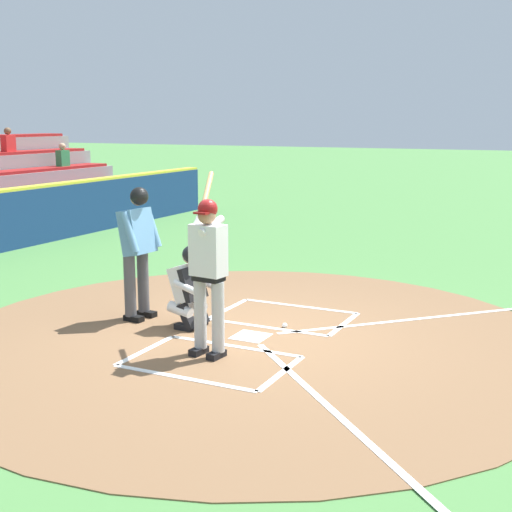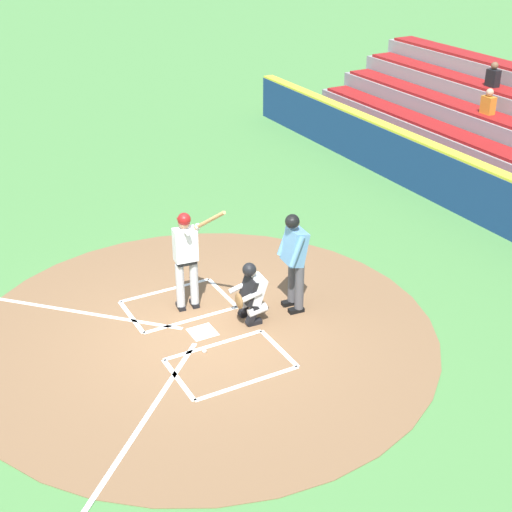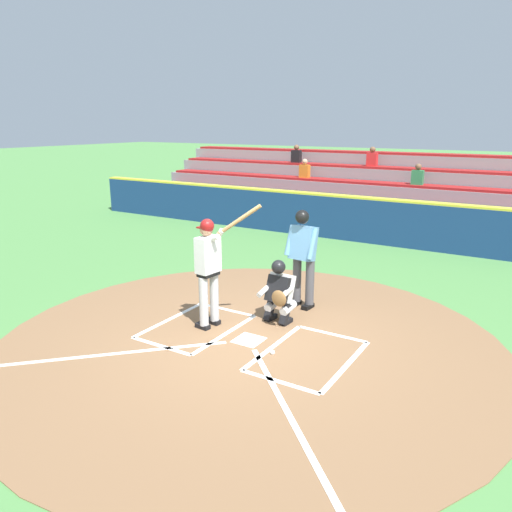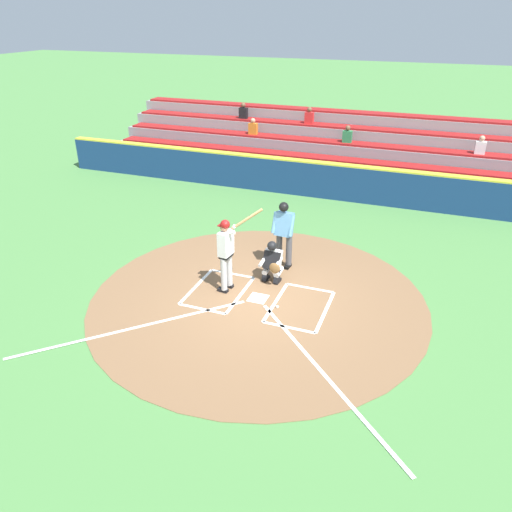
# 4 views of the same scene
# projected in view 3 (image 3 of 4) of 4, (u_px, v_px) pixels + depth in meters

# --- Properties ---
(ground_plane) EXTENTS (120.00, 120.00, 0.00)m
(ground_plane) POSITION_uv_depth(u_px,v_px,m) (249.00, 341.00, 7.88)
(ground_plane) COLOR #4C8442
(dirt_circle) EXTENTS (8.00, 8.00, 0.01)m
(dirt_circle) POSITION_uv_depth(u_px,v_px,m) (249.00, 340.00, 7.87)
(dirt_circle) COLOR brown
(dirt_circle) RESTS_ON ground
(home_plate_and_chalk) EXTENTS (7.93, 4.91, 0.01)m
(home_plate_and_chalk) POSITION_uv_depth(u_px,v_px,m) (217.00, 362.00, 7.15)
(home_plate_and_chalk) COLOR white
(home_plate_and_chalk) RESTS_ON dirt_circle
(batter) EXTENTS (0.99, 0.63, 2.13)m
(batter) POSITION_uv_depth(u_px,v_px,m) (209.00, 265.00, 8.12)
(batter) COLOR #BCBCBC
(batter) RESTS_ON ground
(catcher) EXTENTS (0.59, 0.64, 1.13)m
(catcher) POSITION_uv_depth(u_px,v_px,m) (279.00, 290.00, 8.45)
(catcher) COLOR black
(catcher) RESTS_ON ground
(plate_umpire) EXTENTS (0.60, 0.45, 1.86)m
(plate_umpire) POSITION_uv_depth(u_px,v_px,m) (303.00, 252.00, 9.02)
(plate_umpire) COLOR #4C4C51
(plate_umpire) RESTS_ON ground
(baseball) EXTENTS (0.07, 0.07, 0.07)m
(baseball) POSITION_uv_depth(u_px,v_px,m) (273.00, 352.00, 7.39)
(baseball) COLOR white
(baseball) RESTS_ON ground
(backstop_wall) EXTENTS (22.00, 0.36, 1.31)m
(backstop_wall) POSITION_uv_depth(u_px,v_px,m) (390.00, 222.00, 13.88)
(backstop_wall) COLOR navy
(backstop_wall) RESTS_ON ground
(bleacher_stand) EXTENTS (20.00, 4.25, 2.55)m
(bleacher_stand) POSITION_uv_depth(u_px,v_px,m) (420.00, 200.00, 16.52)
(bleacher_stand) COLOR gray
(bleacher_stand) RESTS_ON ground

